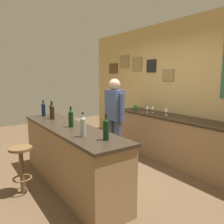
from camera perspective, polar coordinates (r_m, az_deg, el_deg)
ground_plane at (r=3.85m, az=-4.95°, el=-16.44°), size 10.00×10.00×0.00m
back_wall at (r=4.81m, az=16.44°, el=5.88°), size 6.00×0.09×2.80m
bar_counter at (r=3.50m, az=-10.82°, el=-11.03°), size 2.51×0.60×0.92m
side_counter at (r=4.44m, az=16.64°, el=-7.05°), size 3.03×0.56×0.90m
bartender at (r=4.13m, az=0.64°, el=-0.94°), size 0.52×0.21×1.62m
bar_stool at (r=3.45m, az=-22.34°, el=-11.90°), size 0.32×0.32×0.68m
wine_bottle_a at (r=4.36m, az=-17.24°, el=0.77°), size 0.07×0.07×0.31m
wine_bottle_b at (r=4.15m, az=-15.29°, el=0.45°), size 0.07×0.07×0.31m
wine_bottle_c at (r=3.97m, az=-15.13°, el=0.09°), size 0.07×0.07×0.31m
wine_bottle_d at (r=3.31m, az=-10.54°, el=-1.53°), size 0.07×0.07×0.31m
wine_bottle_e at (r=2.75m, az=-7.48°, el=-3.60°), size 0.07×0.07×0.31m
wine_bottle_f at (r=2.59m, az=-1.56°, el=-4.30°), size 0.07×0.07×0.31m
wine_glass_a at (r=4.74m, az=9.16°, el=1.16°), size 0.07×0.07×0.16m
wine_glass_b at (r=4.72m, az=10.44°, el=1.09°), size 0.07×0.07×0.16m
wine_glass_c at (r=4.59m, az=13.83°, el=0.75°), size 0.07×0.07×0.16m
wine_glass_d at (r=4.45m, az=13.89°, el=0.49°), size 0.07×0.07×0.16m
coffee_mug at (r=5.24m, az=6.00°, el=1.28°), size 0.13×0.08×0.09m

